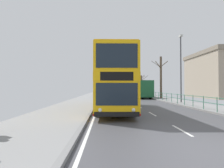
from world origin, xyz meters
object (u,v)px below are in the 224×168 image
object	(u,v)px
bare_tree_far_00	(161,76)
bare_tree_far_01	(141,85)
street_lamp_far_side	(181,63)
background_bus_far_lane	(140,89)
background_building_00	(223,75)
double_decker_bus_main	(114,82)

from	to	relation	value
bare_tree_far_00	bare_tree_far_01	xyz separation A→B (m)	(-0.55, 13.81, -1.15)
street_lamp_far_side	background_bus_far_lane	bearing A→B (deg)	102.49
bare_tree_far_00	bare_tree_far_01	size ratio (longest dim) A/B	1.43
street_lamp_far_side	bare_tree_far_00	xyz separation A→B (m)	(0.46, 9.09, -0.95)
bare_tree_far_00	background_building_00	world-z (taller)	background_building_00
bare_tree_far_01	background_building_00	xyz separation A→B (m)	(12.67, -11.52, 1.61)
background_bus_far_lane	background_building_00	xyz separation A→B (m)	(15.13, -0.14, 2.55)
double_decker_bus_main	bare_tree_far_00	bearing A→B (deg)	60.06
background_bus_far_lane	street_lamp_far_side	distance (m)	12.19
double_decker_bus_main	background_bus_far_lane	xyz separation A→B (m)	(5.56, 17.32, -0.66)
bare_tree_far_00	double_decker_bus_main	bearing A→B (deg)	-119.94
double_decker_bus_main	bare_tree_far_01	size ratio (longest dim) A/B	2.33
background_building_00	background_bus_far_lane	bearing A→B (deg)	179.46
bare_tree_far_00	bare_tree_far_01	distance (m)	13.87
double_decker_bus_main	background_building_00	size ratio (longest dim) A/B	0.93
background_building_00	double_decker_bus_main	bearing A→B (deg)	-140.30
double_decker_bus_main	street_lamp_far_side	xyz separation A→B (m)	(8.11, 5.79, 2.37)
double_decker_bus_main	bare_tree_far_00	size ratio (longest dim) A/B	1.63
street_lamp_far_side	background_building_00	xyz separation A→B (m)	(12.58, 11.39, -0.49)
background_bus_far_lane	background_building_00	bearing A→B (deg)	-0.54
background_bus_far_lane	bare_tree_far_01	world-z (taller)	bare_tree_far_01
double_decker_bus_main	background_bus_far_lane	distance (m)	18.20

